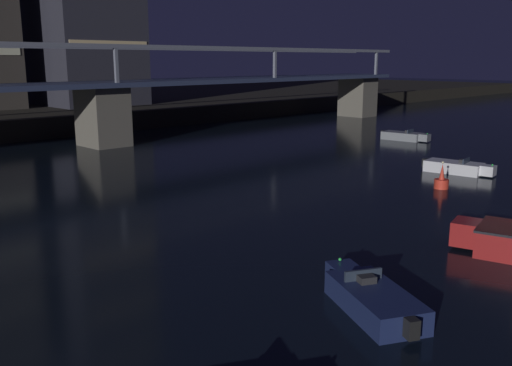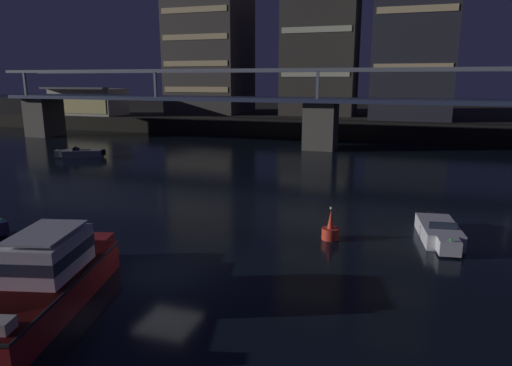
{
  "view_description": "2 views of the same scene",
  "coord_description": "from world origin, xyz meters",
  "px_view_note": "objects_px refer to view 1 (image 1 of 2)",
  "views": [
    {
      "loc": [
        -26.33,
        -10.05,
        8.01
      ],
      "look_at": [
        -5.44,
        11.32,
        1.36
      ],
      "focal_mm": 38.91,
      "sensor_mm": 36.0,
      "label": 1
    },
    {
      "loc": [
        9.43,
        -16.25,
        8.18
      ],
      "look_at": [
        0.96,
        9.7,
        1.9
      ],
      "focal_mm": 31.75,
      "sensor_mm": 36.0,
      "label": 2
    }
  ],
  "objects_px": {
    "river_bridge": "(102,99)",
    "speedboat_mid_center": "(404,136)",
    "channel_buoy": "(442,181)",
    "speedboat_near_center": "(457,167)",
    "speedboat_mid_right": "(372,298)"
  },
  "relations": [
    {
      "from": "river_bridge",
      "to": "channel_buoy",
      "type": "bearing_deg",
      "value": -78.85
    },
    {
      "from": "river_bridge",
      "to": "speedboat_mid_right",
      "type": "relative_size",
      "value": 17.85
    },
    {
      "from": "speedboat_mid_right",
      "to": "channel_buoy",
      "type": "relative_size",
      "value": 2.79
    },
    {
      "from": "speedboat_near_center",
      "to": "channel_buoy",
      "type": "distance_m",
      "value": 5.65
    },
    {
      "from": "speedboat_mid_right",
      "to": "speedboat_near_center",
      "type": "bearing_deg",
      "value": 20.1
    },
    {
      "from": "speedboat_mid_center",
      "to": "river_bridge",
      "type": "bearing_deg",
      "value": 142.72
    },
    {
      "from": "channel_buoy",
      "to": "river_bridge",
      "type": "bearing_deg",
      "value": 101.15
    },
    {
      "from": "river_bridge",
      "to": "speedboat_mid_right",
      "type": "distance_m",
      "value": 40.22
    },
    {
      "from": "speedboat_near_center",
      "to": "speedboat_mid_right",
      "type": "height_order",
      "value": "same"
    },
    {
      "from": "river_bridge",
      "to": "speedboat_mid_center",
      "type": "distance_m",
      "value": 30.08
    },
    {
      "from": "river_bridge",
      "to": "speedboat_near_center",
      "type": "xyz_separation_m",
      "value": [
        11.57,
        -29.65,
        -4.04
      ]
    },
    {
      "from": "channel_buoy",
      "to": "speedboat_mid_center",
      "type": "bearing_deg",
      "value": 37.01
    },
    {
      "from": "speedboat_near_center",
      "to": "channel_buoy",
      "type": "relative_size",
      "value": 2.97
    },
    {
      "from": "river_bridge",
      "to": "speedboat_near_center",
      "type": "relative_size",
      "value": 16.75
    },
    {
      "from": "river_bridge",
      "to": "speedboat_mid_right",
      "type": "height_order",
      "value": "river_bridge"
    }
  ]
}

